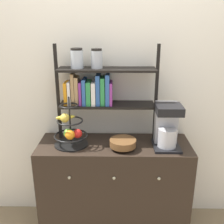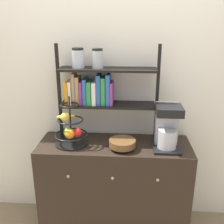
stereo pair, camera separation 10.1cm
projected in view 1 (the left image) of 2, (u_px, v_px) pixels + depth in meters
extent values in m
cube|color=silver|center=(115.00, 79.00, 2.22)|extent=(7.00, 0.05, 2.60)
cube|color=black|center=(114.00, 187.00, 2.26)|extent=(1.24, 0.43, 0.82)
sphere|color=#B2AD8C|center=(69.00, 178.00, 1.99)|extent=(0.02, 0.02, 0.02)
sphere|color=#B2AD8C|center=(114.00, 178.00, 1.98)|extent=(0.02, 0.02, 0.02)
sphere|color=#B2AD8C|center=(159.00, 179.00, 1.98)|extent=(0.02, 0.02, 0.02)
cube|color=black|center=(166.00, 146.00, 2.08)|extent=(0.21, 0.24, 0.02)
cube|color=#B7B7BC|center=(166.00, 122.00, 2.08)|extent=(0.18, 0.10, 0.33)
cylinder|color=#B7B7BC|center=(167.00, 138.00, 2.03)|extent=(0.14, 0.14, 0.15)
cube|color=black|center=(169.00, 109.00, 1.96)|extent=(0.20, 0.19, 0.06)
cylinder|color=black|center=(71.00, 144.00, 2.12)|extent=(0.27, 0.27, 0.01)
cylinder|color=black|center=(70.00, 121.00, 2.05)|extent=(0.01, 0.01, 0.39)
torus|color=black|center=(71.00, 135.00, 2.09)|extent=(0.27, 0.27, 0.01)
torus|color=black|center=(70.00, 121.00, 2.05)|extent=(0.21, 0.21, 0.01)
torus|color=black|center=(69.00, 106.00, 2.01)|extent=(0.15, 0.15, 0.01)
sphere|color=red|center=(78.00, 134.00, 2.04)|extent=(0.07, 0.07, 0.07)
sphere|color=#6BAD33|center=(68.00, 133.00, 2.04)|extent=(0.07, 0.07, 0.07)
sphere|color=orange|center=(70.00, 135.00, 2.01)|extent=(0.08, 0.08, 0.08)
ellipsoid|color=yellow|center=(65.00, 117.00, 2.06)|extent=(0.15, 0.08, 0.04)
sphere|color=gold|center=(65.00, 118.00, 2.01)|extent=(0.07, 0.07, 0.07)
cylinder|color=brown|center=(123.00, 147.00, 2.05)|extent=(0.11, 0.11, 0.02)
cylinder|color=brown|center=(123.00, 143.00, 2.04)|extent=(0.21, 0.21, 0.05)
cube|color=black|center=(58.00, 93.00, 2.12)|extent=(0.02, 0.02, 0.78)
cube|color=black|center=(156.00, 94.00, 2.11)|extent=(0.02, 0.02, 0.78)
cube|color=black|center=(107.00, 105.00, 2.14)|extent=(0.77, 0.20, 0.02)
cube|color=black|center=(107.00, 69.00, 2.05)|extent=(0.77, 0.20, 0.02)
cube|color=orange|center=(67.00, 93.00, 2.12)|extent=(0.03, 0.14, 0.18)
cube|color=white|center=(70.00, 92.00, 2.11)|extent=(0.02, 0.16, 0.19)
cube|color=tan|center=(73.00, 89.00, 2.10)|extent=(0.02, 0.13, 0.25)
cube|color=tan|center=(77.00, 90.00, 2.11)|extent=(0.03, 0.12, 0.22)
cube|color=#8C338C|center=(81.00, 93.00, 2.11)|extent=(0.02, 0.14, 0.18)
cube|color=#2D599E|center=(85.00, 91.00, 2.11)|extent=(0.03, 0.16, 0.21)
cube|color=#2D8C47|center=(89.00, 93.00, 2.11)|extent=(0.03, 0.16, 0.19)
cube|color=white|center=(94.00, 93.00, 2.11)|extent=(0.03, 0.16, 0.18)
cube|color=#2D599E|center=(98.00, 89.00, 2.10)|extent=(0.03, 0.15, 0.24)
cube|color=#2D8C47|center=(103.00, 91.00, 2.10)|extent=(0.03, 0.15, 0.22)
cube|color=#2D599E|center=(108.00, 89.00, 2.10)|extent=(0.03, 0.16, 0.25)
cube|color=#8C338C|center=(111.00, 93.00, 2.11)|extent=(0.02, 0.16, 0.18)
cylinder|color=silver|center=(77.00, 59.00, 2.03)|extent=(0.10, 0.10, 0.14)
cylinder|color=black|center=(76.00, 49.00, 2.00)|extent=(0.09, 0.09, 0.02)
cylinder|color=#ADB2B7|center=(97.00, 60.00, 2.03)|extent=(0.09, 0.09, 0.13)
cylinder|color=black|center=(97.00, 50.00, 2.00)|extent=(0.08, 0.08, 0.02)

